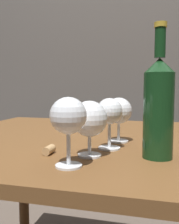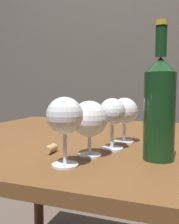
{
  "view_description": "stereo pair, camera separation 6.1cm",
  "coord_description": "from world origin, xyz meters",
  "px_view_note": "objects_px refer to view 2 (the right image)",
  "views": [
    {
      "loc": [
        0.11,
        -0.86,
        0.92
      ],
      "look_at": [
        -0.05,
        -0.26,
        0.86
      ],
      "focal_mm": 40.39,
      "sensor_mm": 36.0,
      "label": 1
    },
    {
      "loc": [
        0.17,
        -0.84,
        0.92
      ],
      "look_at": [
        -0.05,
        -0.26,
        0.86
      ],
      "focal_mm": 40.39,
      "sensor_mm": 36.0,
      "label": 2
    }
  ],
  "objects_px": {
    "wine_glass_pinot": "(65,117)",
    "wine_glass_merlot": "(89,120)",
    "wine_glass_chardonnay": "(126,112)",
    "cork": "(50,149)",
    "wine_bottle": "(159,106)",
    "wine_glass_white": "(112,113)"
  },
  "relations": [
    {
      "from": "wine_bottle",
      "to": "wine_glass_merlot",
      "type": "bearing_deg",
      "value": -170.5
    },
    {
      "from": "wine_glass_merlot",
      "to": "cork",
      "type": "height_order",
      "value": "wine_glass_merlot"
    },
    {
      "from": "wine_glass_white",
      "to": "cork",
      "type": "relative_size",
      "value": 3.44
    },
    {
      "from": "wine_glass_pinot",
      "to": "wine_bottle",
      "type": "distance_m",
      "value": 0.23
    },
    {
      "from": "wine_glass_white",
      "to": "wine_glass_chardonnay",
      "type": "relative_size",
      "value": 1.01
    },
    {
      "from": "wine_glass_chardonnay",
      "to": "wine_glass_pinot",
      "type": "bearing_deg",
      "value": -104.5
    },
    {
      "from": "wine_glass_pinot",
      "to": "wine_glass_white",
      "type": "xyz_separation_m",
      "value": [
        0.06,
        0.18,
        -0.0
      ]
    },
    {
      "from": "wine_glass_chardonnay",
      "to": "cork",
      "type": "height_order",
      "value": "wine_glass_chardonnay"
    },
    {
      "from": "wine_glass_pinot",
      "to": "wine_glass_merlot",
      "type": "bearing_deg",
      "value": 76.58
    },
    {
      "from": "wine_bottle",
      "to": "cork",
      "type": "xyz_separation_m",
      "value": [
        -0.27,
        -0.03,
        -0.12
      ]
    },
    {
      "from": "wine_glass_white",
      "to": "wine_bottle",
      "type": "distance_m",
      "value": 0.15
    },
    {
      "from": "wine_glass_chardonnay",
      "to": "cork",
      "type": "xyz_separation_m",
      "value": [
        -0.16,
        -0.2,
        -0.09
      ]
    },
    {
      "from": "cork",
      "to": "wine_glass_white",
      "type": "bearing_deg",
      "value": 33.73
    },
    {
      "from": "wine_bottle",
      "to": "cork",
      "type": "distance_m",
      "value": 0.3
    },
    {
      "from": "wine_glass_merlot",
      "to": "wine_glass_white",
      "type": "height_order",
      "value": "wine_glass_white"
    },
    {
      "from": "wine_glass_chardonnay",
      "to": "wine_glass_merlot",
      "type": "bearing_deg",
      "value": -105.04
    },
    {
      "from": "wine_glass_merlot",
      "to": "wine_bottle",
      "type": "distance_m",
      "value": 0.17
    },
    {
      "from": "wine_glass_pinot",
      "to": "wine_glass_white",
      "type": "height_order",
      "value": "wine_glass_pinot"
    },
    {
      "from": "wine_glass_white",
      "to": "wine_glass_pinot",
      "type": "bearing_deg",
      "value": -107.47
    },
    {
      "from": "wine_glass_pinot",
      "to": "wine_glass_merlot",
      "type": "relative_size",
      "value": 1.09
    },
    {
      "from": "wine_glass_merlot",
      "to": "wine_glass_chardonnay",
      "type": "distance_m",
      "value": 0.2
    },
    {
      "from": "wine_glass_merlot",
      "to": "wine_bottle",
      "type": "xyz_separation_m",
      "value": [
        0.17,
        0.03,
        0.04
      ]
    }
  ]
}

